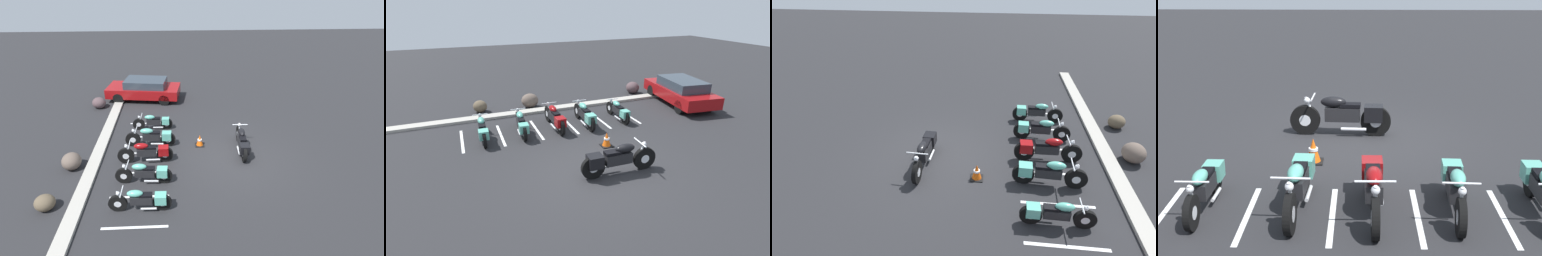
% 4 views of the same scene
% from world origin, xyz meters
% --- Properties ---
extents(ground, '(60.00, 60.00, 0.00)m').
position_xyz_m(ground, '(0.00, 0.00, 0.00)').
color(ground, '#262628').
extents(motorcycle_black_featured, '(2.43, 0.68, 0.96)m').
position_xyz_m(motorcycle_black_featured, '(0.45, -0.36, 0.51)').
color(motorcycle_black_featured, black).
rests_on(motorcycle_black_featured, ground).
extents(parked_bike_0, '(0.59, 2.09, 0.82)m').
position_xyz_m(parked_bike_0, '(-2.97, 3.60, 0.44)').
color(parked_bike_0, black).
rests_on(parked_bike_0, ground).
extents(parked_bike_1, '(0.60, 2.13, 0.84)m').
position_xyz_m(parked_bike_1, '(-1.52, 3.61, 0.44)').
color(parked_bike_1, black).
rests_on(parked_bike_1, ground).
extents(parked_bike_2, '(0.64, 2.28, 0.90)m').
position_xyz_m(parked_bike_2, '(-0.13, 3.65, 0.48)').
color(parked_bike_2, black).
rests_on(parked_bike_2, ground).
extents(parked_bike_3, '(0.63, 2.25, 0.88)m').
position_xyz_m(parked_bike_3, '(1.15, 3.54, 0.47)').
color(parked_bike_3, black).
rests_on(parked_bike_3, ground).
extents(parked_bike_4, '(0.55, 1.97, 0.78)m').
position_xyz_m(parked_bike_4, '(2.75, 3.56, 0.41)').
color(parked_bike_4, black).
rests_on(parked_bike_4, ground).
extents(car_red, '(2.36, 4.50, 1.29)m').
position_xyz_m(car_red, '(6.73, 4.40, 0.68)').
color(car_red, black).
rests_on(car_red, ground).
extents(concrete_curb, '(18.00, 0.50, 0.12)m').
position_xyz_m(concrete_curb, '(0.00, 5.89, 0.06)').
color(concrete_curb, '#A8A399').
rests_on(concrete_curb, ground).
extents(landscape_rock_0, '(0.87, 0.80, 0.68)m').
position_xyz_m(landscape_rock_0, '(-0.43, 6.69, 0.34)').
color(landscape_rock_0, brown).
rests_on(landscape_rock_0, ground).
extents(landscape_rock_1, '(0.91, 0.95, 0.63)m').
position_xyz_m(landscape_rock_1, '(5.54, 6.92, 0.32)').
color(landscape_rock_1, '#513D40').
rests_on(landscape_rock_1, ground).
extents(landscape_rock_2, '(0.78, 0.82, 0.56)m').
position_xyz_m(landscape_rock_2, '(-2.77, 6.88, 0.28)').
color(landscape_rock_2, brown).
rests_on(landscape_rock_2, ground).
extents(traffic_cone, '(0.40, 0.40, 0.53)m').
position_xyz_m(traffic_cone, '(1.08, 1.43, 0.25)').
color(traffic_cone, black).
rests_on(traffic_cone, ground).
extents(stall_line_0, '(0.10, 2.10, 0.00)m').
position_xyz_m(stall_line_0, '(-3.74, 3.83, 0.00)').
color(stall_line_0, white).
rests_on(stall_line_0, ground).
extents(stall_line_1, '(0.10, 2.10, 0.00)m').
position_xyz_m(stall_line_1, '(-2.30, 3.83, 0.00)').
color(stall_line_1, white).
rests_on(stall_line_1, ground).
extents(stall_line_2, '(0.10, 2.10, 0.00)m').
position_xyz_m(stall_line_2, '(-0.87, 3.83, 0.00)').
color(stall_line_2, white).
rests_on(stall_line_2, ground).
extents(stall_line_3, '(0.10, 2.10, 0.00)m').
position_xyz_m(stall_line_3, '(0.56, 3.83, 0.00)').
color(stall_line_3, white).
rests_on(stall_line_3, ground).
extents(stall_line_4, '(0.10, 2.10, 0.00)m').
position_xyz_m(stall_line_4, '(1.99, 3.83, 0.00)').
color(stall_line_4, white).
rests_on(stall_line_4, ground).
extents(stall_line_5, '(0.10, 2.10, 0.00)m').
position_xyz_m(stall_line_5, '(3.42, 3.83, 0.00)').
color(stall_line_5, white).
rests_on(stall_line_5, ground).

